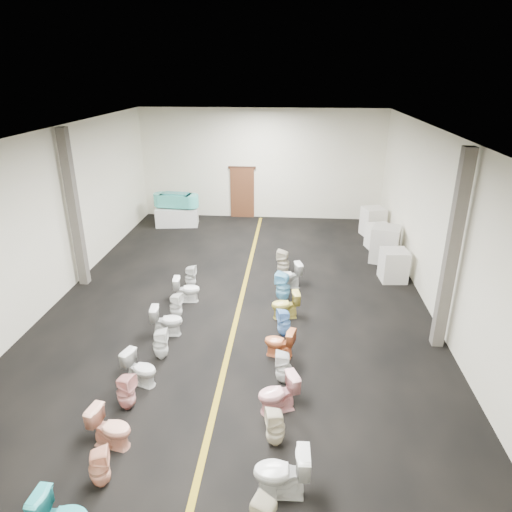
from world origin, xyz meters
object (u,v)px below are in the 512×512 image
object	(u,v)px
toilet_left_9	(190,277)
toilet_left_7	(176,306)
toilet_left_4	(141,368)
toilet_right_3	(278,394)
toilet_right_2	(275,427)
toilet_right_4	(283,367)
toilet_right_7	(285,305)
toilet_left_8	(187,289)
appliance_crate_a	(394,265)
appliance_crate_c	(379,237)
toilet_left_3	(126,392)
toilet_left_2	(111,428)
toilet_right_8	(283,287)
toilet_right_1	(281,473)
toilet_right_6	(284,323)
display_table	(177,216)
toilet_right_5	(279,343)
toilet_left_5	(160,344)
appliance_crate_d	(373,222)
toilet_left_1	(99,468)
appliance_crate_b	(385,244)
toilet_right_9	(289,276)
toilet_left_6	(167,321)
toilet_right_10	(283,263)

from	to	relation	value
toilet_left_9	toilet_left_7	bearing A→B (deg)	-173.73
toilet_left_4	toilet_right_3	bearing A→B (deg)	-83.10
toilet_left_4	toilet_right_2	world-z (taller)	toilet_right_2
toilet_right_4	toilet_right_7	size ratio (longest dim) A/B	0.99
toilet_left_8	toilet_right_3	size ratio (longest dim) A/B	0.94
appliance_crate_a	appliance_crate_c	world-z (taller)	appliance_crate_a
toilet_left_3	toilet_left_2	bearing A→B (deg)	-161.67
toilet_left_7	toilet_right_8	size ratio (longest dim) A/B	0.82
toilet_right_1	toilet_right_6	distance (m)	4.41
appliance_crate_c	toilet_left_2	world-z (taller)	appliance_crate_c
display_table	toilet_right_5	bearing A→B (deg)	-63.27
toilet_left_5	appliance_crate_d	bearing A→B (deg)	-39.84
toilet_right_2	toilet_left_1	bearing A→B (deg)	-81.59
toilet_left_4	appliance_crate_b	bearing A→B (deg)	-22.36
appliance_crate_c	toilet_left_8	world-z (taller)	appliance_crate_c
toilet_left_7	toilet_right_8	xyz separation A→B (m)	(2.67, 1.15, 0.08)
toilet_right_5	toilet_right_9	bearing A→B (deg)	-168.44
toilet_left_3	toilet_left_8	xyz separation A→B (m)	(0.17, 4.31, -0.01)
toilet_left_4	toilet_right_9	world-z (taller)	toilet_right_9
toilet_right_5	toilet_left_7	bearing A→B (deg)	-104.47
toilet_left_3	toilet_left_9	bearing A→B (deg)	13.52
toilet_right_2	toilet_right_6	bearing A→B (deg)	165.76
toilet_left_6	toilet_right_9	bearing A→B (deg)	-52.23
toilet_left_3	toilet_right_2	size ratio (longest dim) A/B	1.03
appliance_crate_a	toilet_right_8	size ratio (longest dim) A/B	1.12
display_table	appliance_crate_a	distance (m)	8.99
toilet_right_3	toilet_right_9	xyz separation A→B (m)	(0.11, 5.20, 0.00)
toilet_right_4	display_table	bearing A→B (deg)	-154.61
appliance_crate_d	toilet_right_4	xyz separation A→B (m)	(-3.14, -9.18, -0.19)
toilet_right_7	toilet_right_4	bearing A→B (deg)	-10.39
toilet_right_6	toilet_left_1	bearing A→B (deg)	-48.94
appliance_crate_b	toilet_left_5	distance (m)	8.38
toilet_left_2	toilet_left_6	distance (m)	3.50
appliance_crate_b	toilet_left_4	xyz separation A→B (m)	(-5.99, -6.90, -0.24)
toilet_right_1	toilet_right_9	xyz separation A→B (m)	(-0.00, 6.99, -0.04)
appliance_crate_c	toilet_left_2	bearing A→B (deg)	-121.63
toilet_right_2	toilet_right_5	bearing A→B (deg)	167.21
appliance_crate_a	appliance_crate_d	size ratio (longest dim) A/B	0.88
toilet_right_2	toilet_right_10	size ratio (longest dim) A/B	0.87
toilet_left_1	toilet_right_4	distance (m)	3.82
toilet_right_7	toilet_left_1	bearing A→B (deg)	-37.53
toilet_right_3	toilet_left_3	bearing A→B (deg)	-109.79
toilet_right_5	toilet_right_9	xyz separation A→B (m)	(0.15, 3.44, 0.04)
appliance_crate_a	toilet_right_2	xyz separation A→B (m)	(-3.23, -6.82, -0.12)
appliance_crate_b	toilet_right_6	distance (m)	5.82
toilet_left_6	toilet_left_5	bearing A→B (deg)	-179.85
toilet_left_2	toilet_left_8	world-z (taller)	toilet_left_2
toilet_right_8	appliance_crate_c	bearing A→B (deg)	158.84
toilet_left_2	toilet_right_1	xyz separation A→B (m)	(2.86, -0.73, 0.06)
toilet_right_1	toilet_right_2	world-z (taller)	toilet_right_1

